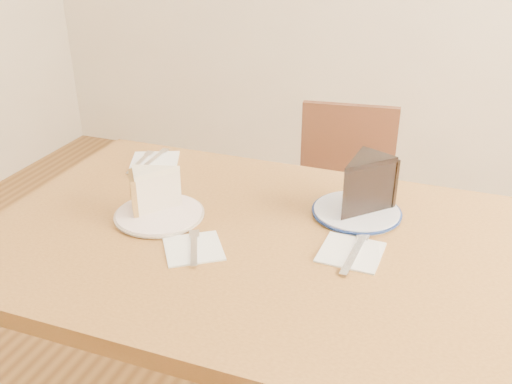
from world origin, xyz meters
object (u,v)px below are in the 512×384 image
object	(u,v)px
table	(254,273)
chocolate_cake	(360,188)
carrot_cake	(158,190)
chair_far	(341,211)
plate_cream	(159,214)
plate_navy	(357,212)

from	to	relation	value
table	chocolate_cake	xyz separation A→B (m)	(0.19, 0.17, 0.17)
carrot_cake	chocolate_cake	xyz separation A→B (m)	(0.44, 0.15, 0.01)
chair_far	chocolate_cake	bearing A→B (deg)	97.09
plate_cream	carrot_cake	distance (m)	0.06
chocolate_cake	chair_far	bearing A→B (deg)	-50.99
table	plate_cream	world-z (taller)	plate_cream
plate_navy	chocolate_cake	world-z (taller)	chocolate_cake
plate_cream	chocolate_cake	bearing A→B (deg)	21.45
table	plate_navy	bearing A→B (deg)	42.87
table	chair_far	xyz separation A→B (m)	(0.05, 0.74, -0.21)
chair_far	carrot_cake	size ratio (longest dim) A/B	7.48
table	carrot_cake	distance (m)	0.29
chair_far	plate_cream	world-z (taller)	chair_far
carrot_cake	chocolate_cake	size ratio (longest dim) A/B	0.78
table	plate_cream	distance (m)	0.26
plate_navy	table	bearing A→B (deg)	-137.13
plate_cream	carrot_cake	xyz separation A→B (m)	(-0.01, 0.02, 0.05)
chair_far	table	bearing A→B (deg)	78.88
table	plate_navy	distance (m)	0.28
table	chair_far	world-z (taller)	chair_far
plate_cream	plate_navy	bearing A→B (deg)	21.94
chair_far	plate_navy	xyz separation A→B (m)	(0.14, -0.57, 0.32)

